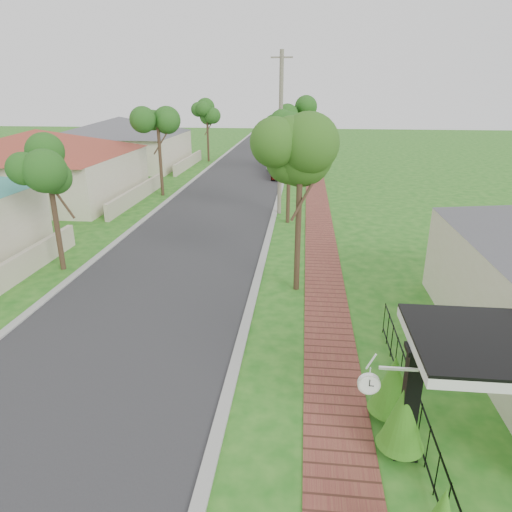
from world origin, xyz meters
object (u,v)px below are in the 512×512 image
at_px(parked_car_red, 281,168).
at_px(utility_pole, 280,135).
at_px(station_clock, 371,382).
at_px(parked_car_white, 277,159).
at_px(near_tree, 300,158).
at_px(porch_post, 409,408).

xyz_separation_m(parked_car_red, utility_pole, (0.51, -11.77, 3.81)).
bearing_deg(station_clock, parked_car_red, 96.03).
bearing_deg(utility_pole, parked_car_white, 93.86).
bearing_deg(utility_pole, parked_car_red, 92.47).
bearing_deg(near_tree, utility_pole, 96.61).
xyz_separation_m(porch_post, utility_pole, (-3.64, 18.95, 3.45)).
bearing_deg(parked_car_white, near_tree, -84.36).
distance_m(near_tree, utility_pole, 11.03).
relative_size(parked_car_white, station_clock, 4.51).
height_order(parked_car_red, station_clock, station_clock).
height_order(parked_car_red, parked_car_white, parked_car_white).
xyz_separation_m(parked_car_red, station_clock, (3.29, -31.12, 1.19)).
bearing_deg(near_tree, parked_car_red, 94.47).
distance_m(parked_car_red, parked_car_white, 4.91).
distance_m(utility_pole, station_clock, 19.73).
distance_m(porch_post, station_clock, 1.26).
bearing_deg(station_clock, porch_post, 24.93).
bearing_deg(parked_car_white, station_clock, -83.12).
bearing_deg(porch_post, utility_pole, 100.88).
bearing_deg(parked_car_white, porch_post, -81.69).
bearing_deg(utility_pole, porch_post, -79.12).
height_order(parked_car_white, near_tree, near_tree).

